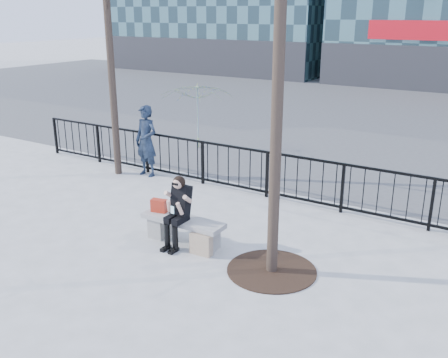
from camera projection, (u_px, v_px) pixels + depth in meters
The scene contains 10 objects.
ground at pixel (183, 242), 9.36m from camera, with size 120.00×120.00×0.00m, color #989893.
street_surface at pixel (391, 113), 21.43m from camera, with size 60.00×23.00×0.01m, color #474747.
railing at pixel (259, 173), 11.60m from camera, with size 14.00×0.06×1.10m.
tree_grate at pixel (272, 270), 8.33m from camera, with size 1.50×1.50×0.02m, color black.
bench_main at pixel (183, 228), 9.27m from camera, with size 1.65×0.46×0.49m.
seated_woman at pixel (177, 212), 9.02m from camera, with size 0.50×0.64×1.34m.
handbag at pixel (159, 206), 9.47m from camera, with size 0.30×0.14×0.25m, color red.
shopping_bag at pixel (201, 244), 8.85m from camera, with size 0.41×0.15×0.39m, color beige.
standing_man at pixel (146, 141), 12.94m from camera, with size 0.68×0.45×1.86m, color black.
vendor_umbrella at pixel (197, 116), 15.54m from camera, with size 2.24×2.28×2.05m, color #E0F035.
Camera 1 is at (5.15, -6.81, 4.10)m, focal length 40.00 mm.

